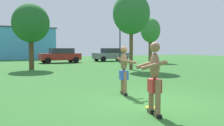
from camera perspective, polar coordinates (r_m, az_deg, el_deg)
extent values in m
plane|color=#2D6628|center=(7.58, 9.41, -8.70)|extent=(80.00, 80.00, 0.00)
cube|color=black|center=(8.68, 2.45, -6.81)|extent=(0.17, 0.28, 0.09)
cylinder|color=#936647|center=(8.62, 2.46, -4.42)|extent=(0.13, 0.13, 0.82)
cube|color=black|center=(8.40, 2.98, -7.15)|extent=(0.17, 0.28, 0.09)
cylinder|color=#936647|center=(8.34, 2.98, -4.68)|extent=(0.13, 0.13, 0.82)
cube|color=blue|center=(8.45, 2.72, -2.78)|extent=(0.33, 0.41, 0.30)
ellipsoid|color=#936647|center=(8.41, 2.73, 0.23)|extent=(0.30, 0.39, 0.59)
cylinder|color=#936647|center=(8.66, 2.96, 0.52)|extent=(0.54, 0.33, 0.28)
cylinder|color=#936647|center=(8.22, 3.84, 0.36)|extent=(0.57, 0.10, 0.19)
sphere|color=#936647|center=(8.40, 2.74, 3.06)|extent=(0.23, 0.23, 0.23)
cone|color=orange|center=(8.40, 2.74, 3.49)|extent=(0.29, 0.29, 0.12)
cube|color=black|center=(5.88, 10.41, -11.81)|extent=(0.17, 0.28, 0.09)
cylinder|color=#936647|center=(5.79, 10.45, -8.14)|extent=(0.13, 0.13, 0.86)
cube|color=black|center=(6.24, 8.94, -10.91)|extent=(0.17, 0.28, 0.09)
cylinder|color=#936647|center=(6.16, 8.97, -7.44)|extent=(0.13, 0.13, 0.86)
cube|color=red|center=(5.93, 9.72, -5.17)|extent=(0.32, 0.38, 0.31)
ellipsoid|color=#936647|center=(5.88, 9.76, -0.67)|extent=(0.29, 0.36, 0.62)
cylinder|color=#936647|center=(5.64, 9.66, -0.52)|extent=(0.56, 0.37, 0.24)
cylinder|color=#936647|center=(6.03, 8.11, -0.25)|extent=(0.60, 0.13, 0.23)
sphere|color=#936647|center=(5.86, 9.81, 3.59)|extent=(0.24, 0.24, 0.24)
cylinder|color=yellow|center=(6.80, 8.90, -10.00)|extent=(0.30, 0.30, 0.03)
cube|color=maroon|center=(27.42, -11.86, 1.43)|extent=(4.31, 1.82, 0.70)
cube|color=#282D33|center=(27.46, -11.47, 2.76)|extent=(2.42, 1.60, 0.56)
cylinder|color=black|center=(26.19, -14.48, 0.54)|extent=(0.64, 0.22, 0.64)
cylinder|color=black|center=(27.94, -15.33, 0.70)|extent=(0.64, 0.22, 0.64)
cylinder|color=black|center=(27.03, -8.26, 0.70)|extent=(0.64, 0.22, 0.64)
cylinder|color=black|center=(28.73, -9.45, 0.85)|extent=(0.64, 0.22, 0.64)
cube|color=slate|center=(30.48, -0.28, 1.70)|extent=(4.35, 1.92, 0.70)
cube|color=#282D33|center=(30.57, 0.05, 2.89)|extent=(2.45, 1.65, 0.56)
cylinder|color=black|center=(28.99, -2.00, 0.92)|extent=(0.65, 0.24, 0.64)
cylinder|color=black|center=(30.59, -3.56, 1.04)|extent=(0.65, 0.24, 0.64)
cylinder|color=black|center=(30.49, 3.02, 1.04)|extent=(0.65, 0.24, 0.64)
cylinder|color=black|center=(32.02, 1.29, 1.16)|extent=(0.65, 0.24, 0.64)
cylinder|color=black|center=(26.16, 1.84, 5.72)|extent=(0.12, 0.12, 5.27)
cube|color=#333338|center=(26.41, 1.85, 11.76)|extent=(0.60, 0.24, 0.20)
cube|color=#4C9ED1|center=(38.29, -19.54, 4.14)|extent=(8.29, 4.24, 4.39)
cube|color=#3F3F44|center=(38.39, -19.61, 7.54)|extent=(8.62, 4.41, 0.16)
cylinder|color=brown|center=(28.01, 8.77, 2.81)|extent=(0.39, 0.39, 2.62)
ellipsoid|color=#387F38|center=(28.08, 8.81, 7.42)|extent=(2.17, 2.17, 2.71)
cylinder|color=brown|center=(18.38, 4.40, 3.23)|extent=(0.26, 0.26, 3.05)
ellipsoid|color=#2D7033|center=(18.55, 4.44, 11.26)|extent=(2.71, 2.71, 3.05)
cylinder|color=#4C3823|center=(19.70, -17.99, 2.20)|extent=(0.38, 0.38, 2.45)
ellipsoid|color=#236028|center=(19.79, -18.11, 8.69)|extent=(2.77, 2.77, 2.90)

